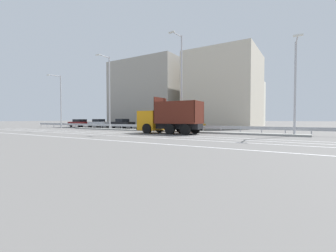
{
  "coord_description": "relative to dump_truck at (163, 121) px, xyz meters",
  "views": [
    {
      "loc": [
        15.02,
        -20.24,
        1.51
      ],
      "look_at": [
        1.98,
        0.88,
        0.74
      ],
      "focal_mm": 24.0,
      "sensor_mm": 36.0,
      "label": 1
    }
  ],
  "objects": [
    {
      "name": "parked_car_3",
      "position": [
        -6.81,
        7.69,
        -0.55
      ],
      "size": [
        4.43,
        2.04,
        1.4
      ],
      "rotation": [
        0.0,
        0.0,
        -1.6
      ],
      "color": "#B27A14",
      "rests_on": "ground_plane"
    },
    {
      "name": "lane_strip_2",
      "position": [
        0.81,
        -5.12,
        -1.28
      ],
      "size": [
        56.13,
        0.16,
        0.01
      ],
      "primitive_type": "cube",
      "color": "silver",
      "rests_on": "ground_plane"
    },
    {
      "name": "parked_car_1",
      "position": [
        -18.52,
        7.65,
        -0.52
      ],
      "size": [
        4.05,
        2.03,
        1.5
      ],
      "rotation": [
        0.0,
        0.0,
        -1.5
      ],
      "color": "silver",
      "rests_on": "ground_plane"
    },
    {
      "name": "median_road_sign",
      "position": [
        2.95,
        2.68,
        -0.18
      ],
      "size": [
        0.67,
        0.16,
        2.14
      ],
      "color": "white",
      "rests_on": "ground_plane"
    },
    {
      "name": "street_lamp_1",
      "position": [
        -10.55,
        2.4,
        4.27
      ],
      "size": [
        0.71,
        2.23,
        10.11
      ],
      "color": "#ADADB2",
      "rests_on": "ground_plane"
    },
    {
      "name": "median_guardrail",
      "position": [
        -2.25,
        3.74,
        -0.71
      ],
      "size": [
        56.13,
        0.09,
        0.78
      ],
      "color": "#9EA0A5",
      "rests_on": "ground_plane"
    },
    {
      "name": "street_lamp_0",
      "position": [
        -21.79,
        2.36,
        3.53
      ],
      "size": [
        0.71,
        2.21,
        8.67
      ],
      "color": "#ADADB2",
      "rests_on": "ground_plane"
    },
    {
      "name": "lane_strip_0",
      "position": [
        0.81,
        -1.77,
        -1.28
      ],
      "size": [
        56.13,
        0.16,
        0.01
      ],
      "primitive_type": "cube",
      "color": "silver",
      "rests_on": "ground_plane"
    },
    {
      "name": "background_building_0",
      "position": [
        -14.59,
        20.39,
        5.22
      ],
      "size": [
        14.61,
        15.59,
        13.01
      ],
      "primitive_type": "cube",
      "color": "gray",
      "rests_on": "ground_plane"
    },
    {
      "name": "lane_strip_1",
      "position": [
        0.81,
        -3.42,
        -1.28
      ],
      "size": [
        56.13,
        0.16,
        0.01
      ],
      "primitive_type": "cube",
      "color": "silver",
      "rests_on": "ground_plane"
    },
    {
      "name": "parked_car_2",
      "position": [
        -12.7,
        7.44,
        -0.51
      ],
      "size": [
        4.11,
        2.05,
        1.54
      ],
      "rotation": [
        0.0,
        0.0,
        -1.65
      ],
      "color": "black",
      "rests_on": "ground_plane"
    },
    {
      "name": "street_lamp_3",
      "position": [
        11.92,
        2.63,
        3.35
      ],
      "size": [
        0.72,
        2.64,
        8.22
      ],
      "color": "#ADADB2",
      "rests_on": "ground_plane"
    },
    {
      "name": "parked_car_0",
      "position": [
        -23.75,
        7.65,
        -0.53
      ],
      "size": [
        4.74,
        2.21,
        1.47
      ],
      "rotation": [
        0.0,
        0.0,
        -1.52
      ],
      "color": "maroon",
      "rests_on": "ground_plane"
    },
    {
      "name": "dump_truck",
      "position": [
        0.0,
        0.0,
        0.0
      ],
      "size": [
        6.83,
        3.01,
        3.77
      ],
      "rotation": [
        0.0,
        0.0,
        1.61
      ],
      "color": "orange",
      "rests_on": "ground_plane"
    },
    {
      "name": "ground_plane",
      "position": [
        -2.25,
        0.48,
        -1.28
      ],
      "size": [
        320.0,
        320.0,
        0.0
      ],
      "primitive_type": "plane",
      "color": "#605E5B"
    },
    {
      "name": "lane_strip_3",
      "position": [
        0.81,
        -8.49,
        -1.28
      ],
      "size": [
        56.13,
        0.16,
        0.01
      ],
      "primitive_type": "cube",
      "color": "silver",
      "rests_on": "ground_plane"
    },
    {
      "name": "church_tower",
      "position": [
        3.53,
        30.09,
        4.65
      ],
      "size": [
        3.6,
        3.6,
        13.04
      ],
      "color": "silver",
      "rests_on": "ground_plane"
    },
    {
      "name": "street_lamp_2",
      "position": [
        0.66,
        2.64,
        4.67
      ],
      "size": [
        0.71,
        2.18,
        10.92
      ],
      "color": "#ADADB2",
      "rests_on": "ground_plane"
    },
    {
      "name": "background_building_1",
      "position": [
        0.47,
        18.83,
        5.08
      ],
      "size": [
        11.25,
        11.67,
        12.73
      ],
      "primitive_type": "cube",
      "color": "beige",
      "rests_on": "ground_plane"
    },
    {
      "name": "parked_car_4",
      "position": [
        -0.57,
        7.52,
        -0.6
      ],
      "size": [
        3.91,
        2.09,
        1.32
      ],
      "rotation": [
        0.0,
        0.0,
        1.51
      ],
      "color": "#B27A14",
      "rests_on": "ground_plane"
    },
    {
      "name": "median_island",
      "position": [
        -2.25,
        2.68,
        -1.19
      ],
      "size": [
        30.87,
        1.1,
        0.18
      ],
      "primitive_type": "cube",
      "color": "gray",
      "rests_on": "ground_plane"
    }
  ]
}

